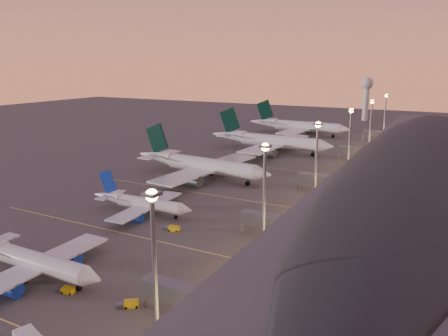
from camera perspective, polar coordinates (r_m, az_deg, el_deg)
ground at (r=119.47m, az=-11.15°, el=-7.63°), size 700.00×700.00×0.00m
airliner_narrow_south at (r=99.12m, az=-23.97°, el=-10.93°), size 37.76×33.59×13.55m
airliner_narrow_north at (r=129.28m, az=-10.77°, el=-4.51°), size 33.63×30.04×12.02m
airliner_wide_near at (r=166.33m, az=-3.16°, el=0.44°), size 60.98×55.78×19.50m
airliner_wide_mid at (r=216.81m, az=5.94°, el=3.55°), size 65.06×59.32×20.82m
airliner_wide_far at (r=271.87m, az=9.62°, el=5.43°), size 64.21×58.48×20.56m
terminal_building at (r=162.05m, az=23.93°, el=0.30°), size 56.35×255.00×17.46m
light_masts at (r=156.87m, az=14.58°, el=3.90°), size 2.20×217.20×25.90m
radar_tower at (r=351.78m, az=18.13°, el=9.47°), size 9.00×9.00×32.50m
lane_markings at (r=150.77m, az=-1.57°, el=-2.89°), size 90.00×180.36×0.00m
baggage_tug_a at (r=91.39m, az=-19.95°, el=-14.77°), size 3.79×2.26×1.06m
baggage_tug_b at (r=83.67m, az=-12.37°, el=-16.97°), size 4.02×3.58×1.17m
baggage_tug_c at (r=115.80m, az=-6.80°, el=-7.85°), size 4.47×2.43×1.26m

